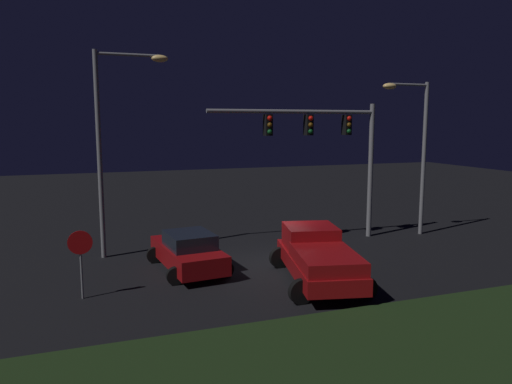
% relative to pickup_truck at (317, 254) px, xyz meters
% --- Properties ---
extents(ground_plane, '(80.00, 80.00, 0.00)m').
position_rel_pickup_truck_xyz_m(ground_plane, '(-0.55, 2.61, -1.00)').
color(ground_plane, black).
extents(grass_median, '(22.66, 5.14, 0.10)m').
position_rel_pickup_truck_xyz_m(grass_median, '(-0.55, -5.46, -0.95)').
color(grass_median, black).
rests_on(grass_median, ground_plane).
extents(pickup_truck, '(3.67, 5.71, 1.80)m').
position_rel_pickup_truck_xyz_m(pickup_truck, '(0.00, 0.00, 0.00)').
color(pickup_truck, maroon).
rests_on(pickup_truck, ground_plane).
extents(car_sedan, '(2.77, 4.56, 1.51)m').
position_rel_pickup_truck_xyz_m(car_sedan, '(-4.03, 2.81, -0.26)').
color(car_sedan, maroon).
rests_on(car_sedan, ground_plane).
extents(traffic_signal_gantry, '(8.32, 0.56, 6.50)m').
position_rel_pickup_truck_xyz_m(traffic_signal_gantry, '(3.17, 5.38, 3.90)').
color(traffic_signal_gantry, slate).
rests_on(traffic_signal_gantry, ground_plane).
extents(street_lamp_left, '(3.00, 0.44, 8.48)m').
position_rel_pickup_truck_xyz_m(street_lamp_left, '(-6.39, 5.82, 4.35)').
color(street_lamp_left, slate).
rests_on(street_lamp_left, ground_plane).
extents(street_lamp_right, '(2.61, 0.44, 7.57)m').
position_rel_pickup_truck_xyz_m(street_lamp_right, '(7.83, 4.95, 3.81)').
color(street_lamp_right, slate).
rests_on(street_lamp_right, ground_plane).
extents(stop_sign, '(0.76, 0.08, 2.23)m').
position_rel_pickup_truck_xyz_m(stop_sign, '(-7.86, 0.95, 0.56)').
color(stop_sign, slate).
rests_on(stop_sign, ground_plane).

